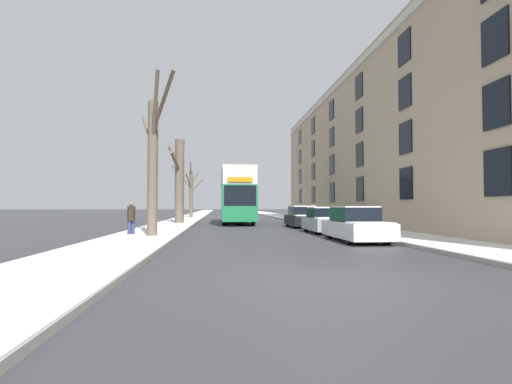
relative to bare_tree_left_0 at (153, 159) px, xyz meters
name	(u,v)px	position (x,y,z in m)	size (l,w,h in m)	color
ground_plane	(341,280)	(5.40, -10.35, -3.57)	(320.00, 320.00, 0.00)	#38383D
sidewalk_left	(197,215)	(-0.47, 42.65, -3.49)	(3.11, 130.00, 0.16)	gray
sidewalk_right	(274,215)	(11.27, 42.65, -3.49)	(3.11, 130.00, 0.16)	gray
terrace_facade_right	(399,149)	(17.32, 12.52, 2.49)	(9.10, 47.50, 12.12)	tan
bare_tree_left_0	(153,159)	(0.00, 0.00, 0.00)	(2.25, 5.07, 7.18)	brown
bare_tree_left_1	(179,179)	(-0.15, 13.24, -0.03)	(1.30, 3.69, 6.94)	brown
bare_tree_left_2	(191,192)	(-0.28, 27.57, -0.48)	(3.52, 2.09, 6.44)	brown
double_decker_bus	(237,194)	(4.43, 15.59, -1.05)	(2.57, 11.10, 4.45)	#1E7A47
parked_car_0	(355,225)	(8.66, -1.86, -2.90)	(1.75, 4.55, 1.47)	silver
parked_car_1	(324,221)	(8.66, 3.20, -2.91)	(1.71, 3.93, 1.43)	#9EA3AD
parked_car_2	(302,217)	(8.66, 8.99, -2.89)	(1.81, 4.49, 1.49)	black
pedestrian_left_sidewalk	(131,218)	(-1.13, 0.97, -2.65)	(0.36, 0.36, 1.68)	navy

